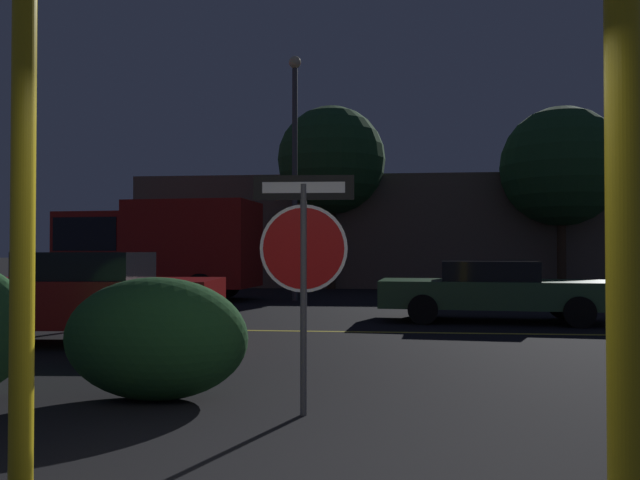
% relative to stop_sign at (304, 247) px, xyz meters
% --- Properties ---
extents(road_center_stripe, '(33.11, 0.12, 0.01)m').
position_rel_stop_sign_xyz_m(road_center_stripe, '(0.31, 5.76, -1.50)').
color(road_center_stripe, gold).
rests_on(road_center_stripe, ground_plane).
extents(stop_sign, '(0.91, 0.06, 2.14)m').
position_rel_stop_sign_xyz_m(stop_sign, '(0.00, 0.00, 0.00)').
color(stop_sign, '#4C4C51').
rests_on(stop_sign, ground_plane).
extents(yellow_pole_left, '(0.13, 0.13, 3.13)m').
position_rel_stop_sign_xyz_m(yellow_pole_left, '(-1.33, -2.19, 0.06)').
color(yellow_pole_left, yellow).
rests_on(yellow_pole_left, ground_plane).
extents(yellow_pole_right, '(0.16, 0.16, 3.47)m').
position_rel_stop_sign_xyz_m(yellow_pole_right, '(1.81, -2.52, 0.24)').
color(yellow_pole_right, yellow).
rests_on(yellow_pole_right, ground_plane).
extents(hedge_bush_1, '(1.83, 1.02, 1.20)m').
position_rel_stop_sign_xyz_m(hedge_bush_1, '(-1.51, 0.42, -0.90)').
color(hedge_bush_1, '#1E4C23').
rests_on(hedge_bush_1, ground_plane).
extents(passing_car_1, '(4.55, 2.15, 1.44)m').
position_rel_stop_sign_xyz_m(passing_car_1, '(-4.06, 3.98, -0.76)').
color(passing_car_1, maroon).
rests_on(passing_car_1, ground_plane).
extents(passing_car_2, '(4.95, 2.16, 1.25)m').
position_rel_stop_sign_xyz_m(passing_car_2, '(3.04, 7.72, -0.85)').
color(passing_car_2, '#335B38').
rests_on(passing_car_2, ground_plane).
extents(delivery_truck, '(6.01, 2.83, 2.94)m').
position_rel_stop_sign_xyz_m(delivery_truck, '(-6.07, 12.73, 0.13)').
color(delivery_truck, maroon).
rests_on(delivery_truck, ground_plane).
extents(street_lamp, '(0.37, 0.37, 7.29)m').
position_rel_stop_sign_xyz_m(street_lamp, '(-1.85, 12.81, 2.78)').
color(street_lamp, '#4C4C51').
rests_on(street_lamp, ground_plane).
extents(tree_0, '(4.18, 4.18, 7.08)m').
position_rel_stop_sign_xyz_m(tree_0, '(-1.21, 18.51, 3.47)').
color(tree_0, '#422D1E').
rests_on(tree_0, ground_plane).
extents(tree_1, '(4.38, 4.38, 6.75)m').
position_rel_stop_sign_xyz_m(tree_1, '(7.28, 17.98, 3.05)').
color(tree_1, '#422D1E').
rests_on(tree_1, ground_plane).
extents(building_backdrop, '(22.81, 4.55, 4.48)m').
position_rel_stop_sign_xyz_m(building_backdrop, '(2.17, 20.95, 0.74)').
color(building_backdrop, '#6B5B4C').
rests_on(building_backdrop, ground_plane).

